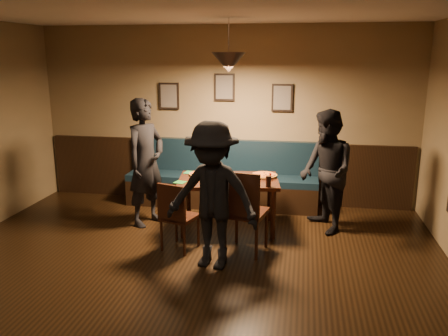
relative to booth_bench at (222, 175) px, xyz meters
name	(u,v)px	position (x,y,z in m)	size (l,w,h in m)	color
floor	(161,312)	(0.00, -3.20, -0.50)	(7.00, 7.00, 0.00)	black
wall_back	(225,116)	(0.00, 0.30, 0.90)	(6.00, 6.00, 0.00)	#8C704F
wainscot	(224,171)	(0.00, 0.27, 0.00)	(5.88, 0.06, 1.00)	black
booth_bench	(222,175)	(0.00, 0.00, 0.00)	(3.00, 0.60, 1.00)	#0F232D
picture_left	(169,96)	(-0.90, 0.27, 1.20)	(0.32, 0.04, 0.42)	black
picture_center	(224,87)	(0.00, 0.27, 1.35)	(0.32, 0.04, 0.42)	black
picture_right	(282,98)	(0.90, 0.27, 1.20)	(0.32, 0.04, 0.42)	black
pendant_lamp	(229,62)	(0.27, -0.98, 1.75)	(0.44, 0.44, 0.25)	black
dining_table	(228,204)	(0.27, -0.98, -0.14)	(1.33, 0.86, 0.71)	black
chair_near_left	(180,215)	(-0.21, -1.74, -0.07)	(0.38, 0.38, 0.86)	black
chair_near_right	(246,211)	(0.60, -1.68, 0.02)	(0.46, 0.46, 1.04)	black
diner_left	(146,163)	(-0.89, -0.96, 0.39)	(0.65, 0.43, 1.78)	black
diner_right	(326,172)	(1.57, -0.81, 0.33)	(0.80, 0.63, 1.65)	black
diner_front	(212,196)	(0.28, -2.14, 0.33)	(1.07, 0.62, 1.66)	black
pizza_a	(201,174)	(-0.13, -0.87, 0.23)	(0.33, 0.33, 0.04)	orange
pizza_b	(230,180)	(0.32, -1.12, 0.23)	(0.33, 0.33, 0.04)	gold
pizza_c	(264,175)	(0.74, -0.79, 0.23)	(0.36, 0.36, 0.04)	orange
soda_glass	(268,181)	(0.83, -1.28, 0.29)	(0.07, 0.07, 0.14)	black
tabasco_bottle	(270,177)	(0.83, -0.98, 0.27)	(0.03, 0.03, 0.12)	#AA1C05
napkin_a	(191,173)	(-0.31, -0.75, 0.22)	(0.17, 0.17, 0.01)	#1B6535
napkin_b	(180,182)	(-0.33, -1.27, 0.22)	(0.14, 0.14, 0.01)	#1C6921
cutlery_set	(220,186)	(0.23, -1.37, 0.22)	(0.02, 0.20, 0.00)	silver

